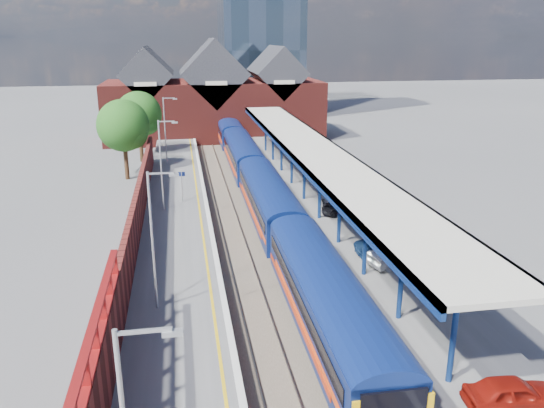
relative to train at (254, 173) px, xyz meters
The scene contains 22 objects.
ground 3.22m from the train, 128.06° to the left, with size 240.00×240.00×0.00m, color #5B5B5E.
ballast_bed 8.49m from the train, 100.45° to the right, with size 6.00×76.00×0.06m, color #473D33.
rails 8.47m from the train, 100.45° to the right, with size 4.51×76.00×0.14m.
left_platform 10.82m from the train, 130.83° to the right, with size 5.00×76.00×1.00m, color #565659.
right_platform 9.40m from the train, 60.89° to the right, with size 6.00×76.00×1.00m, color #565659.
coping_left 9.39m from the train, 119.84° to the right, with size 0.30×76.00×0.05m, color silver.
coping_right 8.33m from the train, 78.43° to the right, with size 0.30×76.00×0.05m, color silver.
yellow_line 9.71m from the train, 122.94° to the right, with size 0.14×76.00×0.01m, color yellow.
train is the anchor object (origin of this frame).
canopy 7.97m from the train, 57.00° to the right, with size 4.50×52.00×4.48m.
lamp_post_b 23.62m from the train, 109.57° to the right, with size 1.48×0.18×7.00m.
lamp_post_c 10.35m from the train, 142.20° to the right, with size 1.48×0.18×7.00m.
lamp_post_d 12.97m from the train, 128.41° to the left, with size 1.48×0.18×7.00m.
platform_sign 7.70m from the train, 147.77° to the right, with size 0.55×0.08×2.50m.
brick_wall 17.43m from the train, 123.39° to the right, with size 0.35×50.00×3.86m.
station_building 30.13m from the train, 92.86° to the left, with size 30.00×12.12×13.78m.
tree_near 14.55m from the train, 146.59° to the left, with size 5.20×5.20×8.10m.
tree_far 19.44m from the train, 124.44° to the left, with size 5.20×5.20×8.10m.
parked_car_red 32.36m from the train, 81.11° to the right, with size 1.44×3.57×1.22m, color maroon.
parked_car_silver 20.16m from the train, 72.74° to the right, with size 1.37×3.92×1.29m, color #ABACB0.
parked_car_dark 11.45m from the train, 59.73° to the right, with size 1.58×3.89×1.13m, color black.
parked_car_blue 18.87m from the train, 71.66° to the right, with size 1.97×4.28×1.19m, color navy.
Camera 1 is at (-4.90, -18.34, 13.94)m, focal length 35.00 mm.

